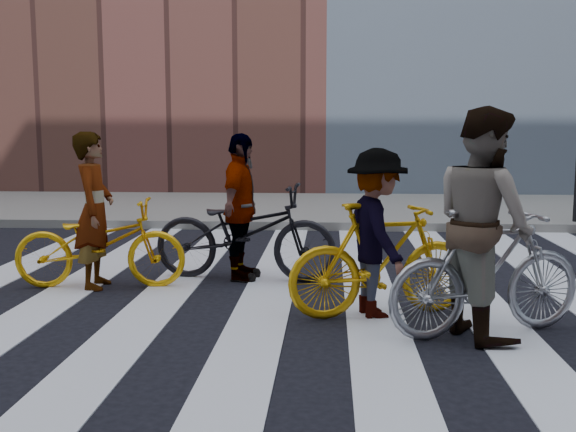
# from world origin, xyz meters

# --- Properties ---
(ground) EXTENTS (100.00, 100.00, 0.00)m
(ground) POSITION_xyz_m (0.00, 0.00, 0.00)
(ground) COLOR black
(ground) RESTS_ON ground
(sidewalk_far) EXTENTS (100.00, 5.00, 0.15)m
(sidewalk_far) POSITION_xyz_m (0.00, 7.50, 0.07)
(sidewalk_far) COLOR gray
(sidewalk_far) RESTS_ON ground
(zebra_crosswalk) EXTENTS (8.25, 10.00, 0.01)m
(zebra_crosswalk) POSITION_xyz_m (0.00, 0.00, 0.01)
(zebra_crosswalk) COLOR white
(zebra_crosswalk) RESTS_ON ground
(bike_yellow_left) EXTENTS (1.95, 0.84, 1.00)m
(bike_yellow_left) POSITION_xyz_m (-2.46, 0.76, 0.50)
(bike_yellow_left) COLOR #FFB60E
(bike_yellow_left) RESTS_ON ground
(bike_silver_mid) EXTENTS (1.93, 1.14, 1.12)m
(bike_silver_mid) POSITION_xyz_m (1.47, -0.73, 0.56)
(bike_silver_mid) COLOR #9799A0
(bike_silver_mid) RESTS_ON ground
(bike_yellow_right) EXTENTS (1.90, 1.01, 1.10)m
(bike_yellow_right) POSITION_xyz_m (0.60, -0.19, 0.55)
(bike_yellow_right) COLOR #E4A10C
(bike_yellow_right) RESTS_ON ground
(bike_dark_rear) EXTENTS (2.24, 1.01, 1.14)m
(bike_dark_rear) POSITION_xyz_m (-0.88, 1.24, 0.57)
(bike_dark_rear) COLOR black
(bike_dark_rear) RESTS_ON ground
(rider_left) EXTENTS (0.48, 0.67, 1.74)m
(rider_left) POSITION_xyz_m (-2.51, 0.76, 0.87)
(rider_left) COLOR slate
(rider_left) RESTS_ON ground
(rider_mid) EXTENTS (1.03, 1.16, 1.97)m
(rider_mid) POSITION_xyz_m (1.42, -0.73, 0.99)
(rider_mid) COLOR slate
(rider_mid) RESTS_ON ground
(rider_right) EXTENTS (0.86, 1.16, 1.60)m
(rider_right) POSITION_xyz_m (0.55, -0.19, 0.80)
(rider_right) COLOR slate
(rider_right) RESTS_ON ground
(rider_rear) EXTENTS (0.54, 1.05, 1.72)m
(rider_rear) POSITION_xyz_m (-0.93, 1.24, 0.86)
(rider_rear) COLOR slate
(rider_rear) RESTS_ON ground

